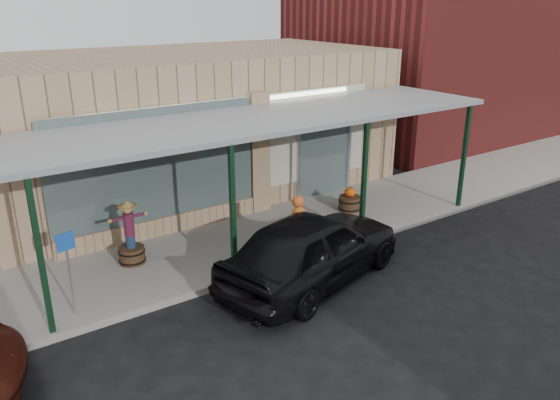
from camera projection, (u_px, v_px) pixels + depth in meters
ground at (367, 299)px, 10.92m from camera, size 120.00×120.00×0.00m
sidewalk at (268, 235)px, 13.68m from camera, size 40.00×3.20×0.15m
storefront at (185, 124)px, 16.50m from camera, size 12.00×6.25×4.20m
awning at (268, 120)px, 12.63m from camera, size 12.00×3.00×3.04m
block_buildings_near at (224, 60)px, 17.79m from camera, size 61.00×8.00×8.00m
barrel_scarecrow at (131, 242)px, 11.95m from camera, size 0.89×0.65×1.46m
barrel_pumpkin at (350, 202)px, 15.03m from camera, size 0.63×0.63×0.71m
handicap_sign at (68, 263)px, 9.81m from camera, size 0.33×0.10×1.63m
parked_sedan at (312, 248)px, 11.36m from camera, size 4.91×2.98×1.61m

